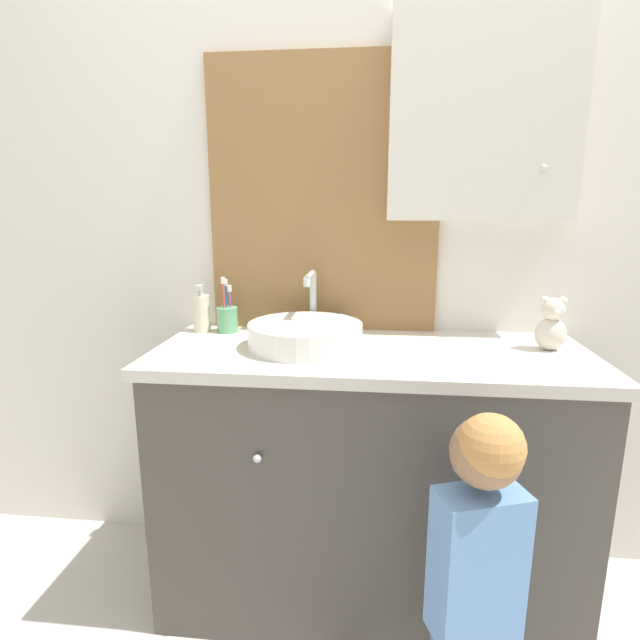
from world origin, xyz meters
The scene contains 7 objects.
wall_back centered at (0.02, 0.62, 1.27)m, with size 3.20×0.18×2.50m.
vanity_counter centered at (0.00, 0.33, 0.44)m, with size 1.33×0.54×0.87m.
sink_basin centered at (-0.20, 0.34, 0.91)m, with size 0.35×0.41×0.22m.
toothbrush_holder centered at (-0.50, 0.50, 0.92)m, with size 0.07×0.07×0.19m.
soap_dispenser centered at (-0.59, 0.49, 0.93)m, with size 0.06×0.06×0.17m.
child_figure centered at (0.25, -0.15, 0.52)m, with size 0.22×0.43×0.88m.
teddy_bear centered at (0.54, 0.38, 0.95)m, with size 0.09×0.08×0.17m.
Camera 1 is at (0.01, -1.15, 1.29)m, focal length 28.00 mm.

